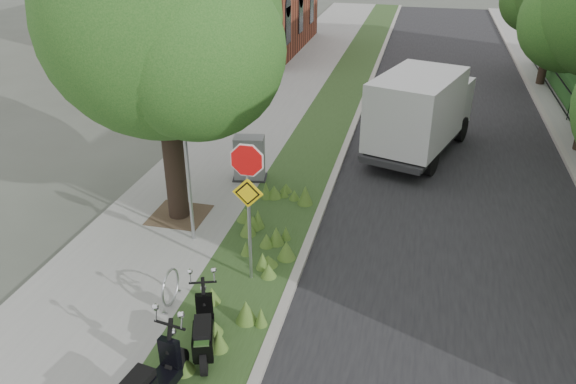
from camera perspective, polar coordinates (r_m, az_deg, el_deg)
name	(u,v)px	position (r m, az deg, el deg)	size (l,w,h in m)	color
ground	(309,309)	(11.54, 2.19, -11.76)	(120.00, 120.00, 0.00)	#4C5147
sidewalk_near	(251,124)	(21.02, -3.79, 6.94)	(3.50, 60.00, 0.12)	gray
verge	(324,130)	(20.42, 3.66, 6.33)	(2.00, 60.00, 0.12)	#2B441D
kerb_near	(351,132)	(20.29, 6.46, 6.08)	(0.20, 60.00, 0.13)	#9E9991
road	(452,142)	(20.24, 16.34, 4.90)	(7.00, 60.00, 0.01)	black
kerb_far	(561,149)	(20.74, 26.02, 3.92)	(0.20, 60.00, 0.13)	#9E9991
street_tree_main	(159,29)	(13.28, -12.99, 15.81)	(6.21, 5.54, 7.66)	black
bare_post	(187,162)	(12.78, -10.21, 2.98)	(0.08, 0.08, 4.00)	#A5A8AD
bike_hoop	(170,287)	(11.51, -11.86, -9.45)	(0.06, 0.78, 0.77)	#A5A8AD
sign_assembly	(248,186)	(11.07, -4.11, 0.65)	(0.94, 0.08, 3.22)	#A5A8AD
scooter_near	(204,338)	(10.21, -8.53, -14.43)	(0.73, 1.65, 0.81)	black
box_truck	(421,109)	(18.46, 13.36, 8.18)	(3.42, 5.48, 2.32)	#262628
utility_cabinet	(249,159)	(16.27, -3.94, 3.39)	(1.06, 0.80, 1.29)	#262628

